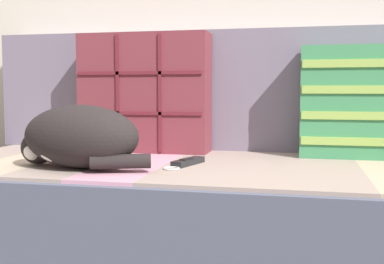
% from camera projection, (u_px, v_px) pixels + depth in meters
% --- Properties ---
extents(couch, '(1.82, 0.84, 0.42)m').
position_uv_depth(couch, '(202.00, 226.00, 1.54)').
color(couch, gray).
rests_on(couch, ground_plane).
extents(sofa_backrest, '(1.78, 0.14, 0.45)m').
position_uv_depth(sofa_backrest, '(221.00, 91.00, 1.84)').
color(sofa_backrest, slate).
rests_on(sofa_backrest, couch).
extents(throw_pillow_quilted, '(0.48, 0.14, 0.43)m').
position_uv_depth(throw_pillow_quilted, '(145.00, 93.00, 1.76)').
color(throw_pillow_quilted, brown).
rests_on(throw_pillow_quilted, couch).
extents(throw_pillow_striped, '(0.47, 0.14, 0.37)m').
position_uv_depth(throw_pillow_striped, '(373.00, 102.00, 1.59)').
color(throw_pillow_striped, '#3D8956').
rests_on(throw_pillow_striped, couch).
extents(sleeping_cat, '(0.43, 0.27, 0.18)m').
position_uv_depth(sleeping_cat, '(77.00, 138.00, 1.39)').
color(sleeping_cat, black).
rests_on(sleeping_cat, couch).
extents(game_remote_near, '(0.10, 0.20, 0.02)m').
position_uv_depth(game_remote_near, '(187.00, 162.00, 1.45)').
color(game_remote_near, black).
rests_on(game_remote_near, couch).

